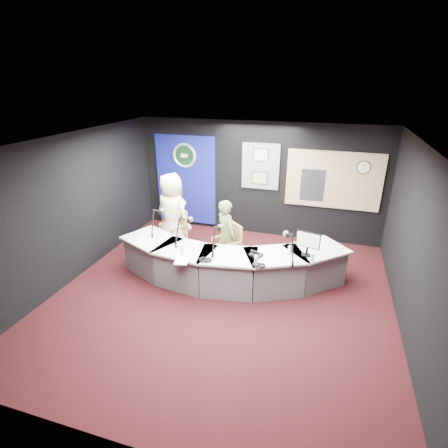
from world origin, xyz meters
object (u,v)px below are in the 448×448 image
(armchair_right, at_px, (226,245))
(person_man, at_px, (172,213))
(person_woman, at_px, (226,235))
(armchair_left, at_px, (174,232))
(broadcast_desk, at_px, (228,264))

(armchair_right, xyz_separation_m, person_man, (-1.39, 0.43, 0.38))
(person_woman, bearing_deg, armchair_left, 26.10)
(broadcast_desk, relative_size, armchair_right, 4.27)
(person_man, distance_m, person_woman, 1.46)
(broadcast_desk, xyz_separation_m, armchair_left, (-1.57, 0.93, 0.06))
(person_man, xyz_separation_m, person_woman, (1.39, -0.43, -0.16))
(armchair_left, xyz_separation_m, person_woman, (1.39, -0.43, 0.31))
(armchair_right, bearing_deg, person_man, -154.11)
(armchair_right, relative_size, person_woman, 0.70)
(broadcast_desk, relative_size, person_woman, 3.00)
(armchair_right, relative_size, person_man, 0.58)
(armchair_right, distance_m, person_woman, 0.22)
(armchair_left, relative_size, armchair_right, 0.83)
(broadcast_desk, bearing_deg, person_man, 149.34)
(broadcast_desk, bearing_deg, armchair_left, 149.34)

